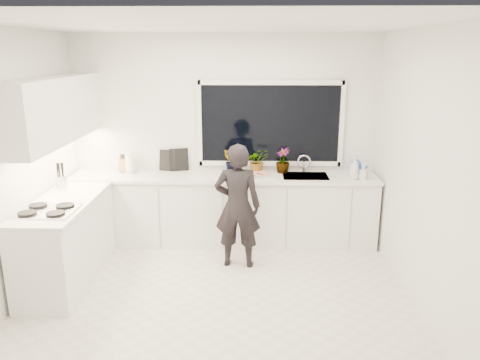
{
  "coord_description": "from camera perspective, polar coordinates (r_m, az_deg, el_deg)",
  "views": [
    {
      "loc": [
        0.35,
        -4.37,
        2.47
      ],
      "look_at": [
        0.23,
        0.4,
        1.15
      ],
      "focal_mm": 35.0,
      "sensor_mm": 36.0,
      "label": 1
    }
  ],
  "objects": [
    {
      "name": "person",
      "position": [
        5.41,
        -0.31,
        -3.21
      ],
      "size": [
        0.56,
        0.39,
        1.47
      ],
      "primitive_type": "imported",
      "rotation": [
        0.0,
        0.0,
        3.06
      ],
      "color": "black",
      "rests_on": "floor"
    },
    {
      "name": "knife_block",
      "position": [
        6.35,
        -13.82,
        1.91
      ],
      "size": [
        0.15,
        0.13,
        0.22
      ],
      "primitive_type": "cube",
      "rotation": [
        0.0,
        0.0,
        -0.28
      ],
      "color": "#9E7A49",
      "rests_on": "countertop_back"
    },
    {
      "name": "sink",
      "position": [
        6.08,
        7.94,
        0.05
      ],
      "size": [
        0.58,
        0.42,
        0.14
      ],
      "primitive_type": "cube",
      "color": "silver",
      "rests_on": "countertop_back"
    },
    {
      "name": "ceiling",
      "position": [
        4.39,
        -3.36,
        18.57
      ],
      "size": [
        4.0,
        3.5,
        0.02
      ],
      "primitive_type": "cube",
      "color": "white",
      "rests_on": "wall_back"
    },
    {
      "name": "floor",
      "position": [
        5.04,
        -2.86,
        -14.05
      ],
      "size": [
        4.0,
        3.5,
        0.02
      ],
      "primitive_type": "cube",
      "color": "beige",
      "rests_on": "ground"
    },
    {
      "name": "paper_towel_roll",
      "position": [
        6.29,
        -13.3,
        2.0
      ],
      "size": [
        0.12,
        0.12,
        0.26
      ],
      "primitive_type": "cylinder",
      "rotation": [
        0.0,
        0.0,
        -0.11
      ],
      "color": "white",
      "rests_on": "countertop_back"
    },
    {
      "name": "herb_plants",
      "position": [
        6.14,
        2.43,
        2.37
      ],
      "size": [
        0.94,
        0.3,
        0.33
      ],
      "color": "#26662D",
      "rests_on": "countertop_back"
    },
    {
      "name": "base_cabinets_back",
      "position": [
        6.17,
        -1.95,
        -3.74
      ],
      "size": [
        3.92,
        0.58,
        0.88
      ],
      "primitive_type": "cube",
      "color": "white",
      "rests_on": "floor"
    },
    {
      "name": "wall_right",
      "position": [
        4.81,
        21.55,
        0.89
      ],
      "size": [
        0.02,
        3.5,
        2.7
      ],
      "primitive_type": "cube",
      "color": "white",
      "rests_on": "ground"
    },
    {
      "name": "utensil_crock",
      "position": [
        5.81,
        -20.94,
        -0.24
      ],
      "size": [
        0.17,
        0.17,
        0.16
      ],
      "primitive_type": "cylinder",
      "rotation": [
        0.0,
        0.0,
        0.41
      ],
      "color": "silver",
      "rests_on": "countertop_left"
    },
    {
      "name": "base_cabinets_left",
      "position": [
        5.52,
        -20.36,
        -7.14
      ],
      "size": [
        0.58,
        1.6,
        0.88
      ],
      "primitive_type": "cube",
      "color": "white",
      "rests_on": "floor"
    },
    {
      "name": "countertop_left",
      "position": [
        5.37,
        -20.81,
        -2.59
      ],
      "size": [
        0.62,
        1.6,
        0.04
      ],
      "primitive_type": "cube",
      "color": "silver",
      "rests_on": "base_cabinets_left"
    },
    {
      "name": "stovetop",
      "position": [
        5.06,
        -22.51,
        -3.42
      ],
      "size": [
        0.56,
        0.48,
        0.03
      ],
      "primitive_type": "cube",
      "color": "black",
      "rests_on": "countertop_left"
    },
    {
      "name": "picture_frame_large",
      "position": [
        6.32,
        -8.84,
        2.4
      ],
      "size": [
        0.22,
        0.07,
        0.28
      ],
      "primitive_type": "cube",
      "rotation": [
        0.0,
        0.0,
        -0.23
      ],
      "color": "black",
      "rests_on": "countertop_back"
    },
    {
      "name": "pizza_tray",
      "position": [
        5.99,
        1.45,
        0.62
      ],
      "size": [
        0.54,
        0.48,
        0.03
      ],
      "primitive_type": "cube",
      "rotation": [
        0.0,
        0.0,
        0.37
      ],
      "color": "silver",
      "rests_on": "countertop_back"
    },
    {
      "name": "wall_back",
      "position": [
        6.24,
        -1.87,
        5.13
      ],
      "size": [
        4.0,
        0.02,
        2.7
      ],
      "primitive_type": "cube",
      "color": "white",
      "rests_on": "ground"
    },
    {
      "name": "watering_can",
      "position": [
        6.31,
        13.94,
        1.41
      ],
      "size": [
        0.16,
        0.16,
        0.13
      ],
      "primitive_type": "cylinder",
      "rotation": [
        0.0,
        0.0,
        0.12
      ],
      "color": "blue",
      "rests_on": "countertop_back"
    },
    {
      "name": "wall_left",
      "position": [
        5.09,
        -26.28,
        1.12
      ],
      "size": [
        0.02,
        3.5,
        2.7
      ],
      "primitive_type": "cube",
      "color": "white",
      "rests_on": "ground"
    },
    {
      "name": "window",
      "position": [
        6.17,
        3.71,
        6.86
      ],
      "size": [
        1.8,
        0.02,
        1.0
      ],
      "primitive_type": "cube",
      "color": "black",
      "rests_on": "wall_back"
    },
    {
      "name": "faucet",
      "position": [
        6.23,
        7.8,
        1.96
      ],
      "size": [
        0.03,
        0.03,
        0.22
      ],
      "primitive_type": "cylinder",
      "color": "silver",
      "rests_on": "countertop_back"
    },
    {
      "name": "countertop_back",
      "position": [
        6.03,
        -2.0,
        0.36
      ],
      "size": [
        3.94,
        0.62,
        0.04
      ],
      "primitive_type": "cube",
      "color": "silver",
      "rests_on": "base_cabinets_back"
    },
    {
      "name": "soap_bottles",
      "position": [
        5.99,
        14.07,
        1.27
      ],
      "size": [
        0.23,
        0.11,
        0.28
      ],
      "color": "#D8BF66",
      "rests_on": "countertop_back"
    },
    {
      "name": "picture_frame_small",
      "position": [
        6.29,
        -7.45,
        2.48
      ],
      "size": [
        0.25,
        0.09,
        0.3
      ],
      "primitive_type": "cube",
      "rotation": [
        0.0,
        0.0,
        0.28
      ],
      "color": "black",
      "rests_on": "countertop_back"
    },
    {
      "name": "upper_cabinets",
      "position": [
        5.54,
        -21.59,
        7.97
      ],
      "size": [
        0.34,
        2.1,
        0.7
      ],
      "primitive_type": "cube",
      "color": "white",
      "rests_on": "wall_left"
    },
    {
      "name": "pizza",
      "position": [
        5.99,
        1.46,
        0.77
      ],
      "size": [
        0.49,
        0.43,
        0.01
      ],
      "primitive_type": "cube",
      "rotation": [
        0.0,
        0.0,
        0.37
      ],
      "color": "red",
      "rests_on": "pizza_tray"
    }
  ]
}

